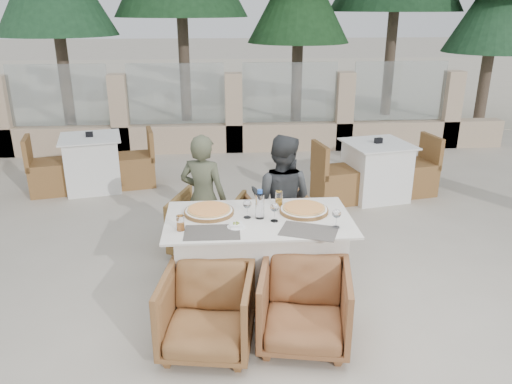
{
  "coord_description": "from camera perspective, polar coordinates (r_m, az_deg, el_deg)",
  "views": [
    {
      "loc": [
        -0.29,
        -4.04,
        2.48
      ],
      "look_at": [
        0.04,
        0.19,
        0.9
      ],
      "focal_mm": 35.0,
      "sensor_mm": 36.0,
      "label": 1
    }
  ],
  "objects": [
    {
      "name": "ground",
      "position": [
        4.75,
        -0.32,
        -11.04
      ],
      "size": [
        80.0,
        80.0,
        0.0
      ],
      "primitive_type": "plane",
      "color": "#B8AE9D",
      "rests_on": "ground"
    },
    {
      "name": "placemat_near_left",
      "position": [
        4.05,
        -5.04,
        -4.6
      ],
      "size": [
        0.46,
        0.31,
        0.0
      ],
      "primitive_type": "cube",
      "rotation": [
        0.0,
        0.0,
        -0.02
      ],
      "color": "#504A44",
      "rests_on": "dining_table"
    },
    {
      "name": "bg_table_b",
      "position": [
        6.99,
        13.53,
        2.4
      ],
      "size": [
        1.77,
        1.12,
        0.77
      ],
      "primitive_type": null,
      "rotation": [
        0.0,
        0.0,
        0.19
      ],
      "color": "white",
      "rests_on": "ground"
    },
    {
      "name": "armchair_near_right",
      "position": [
        3.94,
        5.54,
        -12.89
      ],
      "size": [
        0.8,
        0.82,
        0.64
      ],
      "primitive_type": "imported",
      "rotation": [
        0.0,
        0.0,
        -0.19
      ],
      "color": "brown",
      "rests_on": "ground"
    },
    {
      "name": "wine_glass_centre",
      "position": [
        4.27,
        -1.02,
        -1.81
      ],
      "size": [
        0.1,
        0.1,
        0.18
      ],
      "primitive_type": null,
      "rotation": [
        0.0,
        0.0,
        -0.4
      ],
      "color": "silver",
      "rests_on": "dining_table"
    },
    {
      "name": "armchair_far_left",
      "position": [
        5.33,
        -5.53,
        -3.59
      ],
      "size": [
        0.87,
        0.88,
        0.64
      ],
      "primitive_type": "imported",
      "rotation": [
        0.0,
        0.0,
        2.81
      ],
      "color": "olive",
      "rests_on": "ground"
    },
    {
      "name": "armchair_far_right",
      "position": [
        5.39,
        2.58,
        -3.44
      ],
      "size": [
        0.78,
        0.79,
        0.6
      ],
      "primitive_type": "imported",
      "rotation": [
        0.0,
        0.0,
        3.37
      ],
      "color": "#956136",
      "rests_on": "ground"
    },
    {
      "name": "diner_left",
      "position": [
        5.07,
        -6.02,
        -0.71
      ],
      "size": [
        0.56,
        0.46,
        1.32
      ],
      "primitive_type": "imported",
      "rotation": [
        0.0,
        0.0,
        2.8
      ],
      "color": "#4C503A",
      "rests_on": "ground"
    },
    {
      "name": "water_bottle",
      "position": [
        4.25,
        0.44,
        -1.38
      ],
      "size": [
        0.09,
        0.09,
        0.26
      ],
      "primitive_type": "cylinder",
      "rotation": [
        0.0,
        0.0,
        -0.15
      ],
      "color": "#B0C8E7",
      "rests_on": "dining_table"
    },
    {
      "name": "olive_dish",
      "position": [
        4.12,
        -2.29,
        -3.77
      ],
      "size": [
        0.14,
        0.14,
        0.04
      ],
      "primitive_type": null,
      "rotation": [
        0.0,
        0.0,
        0.39
      ],
      "color": "white",
      "rests_on": "dining_table"
    },
    {
      "name": "wine_glass_near",
      "position": [
        4.2,
        2.13,
        -2.2
      ],
      "size": [
        0.09,
        0.09,
        0.18
      ],
      "primitive_type": null,
      "rotation": [
        0.0,
        0.0,
        -0.22
      ],
      "color": "silver",
      "rests_on": "dining_table"
    },
    {
      "name": "pine_centre",
      "position": [
        11.38,
        4.91,
        20.45
      ],
      "size": [
        2.2,
        2.2,
        5.0
      ],
      "primitive_type": "cone",
      "color": "#1E4620",
      "rests_on": "ground"
    },
    {
      "name": "wine_glass_corner",
      "position": [
        4.13,
        9.18,
        -2.87
      ],
      "size": [
        0.09,
        0.09,
        0.18
      ],
      "primitive_type": null,
      "rotation": [
        0.0,
        0.0,
        0.17
      ],
      "color": "white",
      "rests_on": "dining_table"
    },
    {
      "name": "bg_table_a",
      "position": [
        7.5,
        -18.16,
        3.16
      ],
      "size": [
        1.78,
        1.14,
        0.77
      ],
      "primitive_type": null,
      "rotation": [
        0.0,
        0.0,
        0.21
      ],
      "color": "white",
      "rests_on": "ground"
    },
    {
      "name": "armchair_near_left",
      "position": [
        3.88,
        -5.61,
        -13.54
      ],
      "size": [
        0.77,
        0.79,
        0.63
      ],
      "primitive_type": "imported",
      "rotation": [
        0.0,
        0.0,
        -0.16
      ],
      "color": "brown",
      "rests_on": "ground"
    },
    {
      "name": "perimeter_wall_far",
      "position": [
        9.0,
        -2.57,
        9.65
      ],
      "size": [
        10.0,
        0.34,
        1.6
      ],
      "primitive_type": null,
      "color": "#C7AB8C",
      "rests_on": "ground"
    },
    {
      "name": "beer_glass_right",
      "position": [
        4.55,
        2.63,
        -0.75
      ],
      "size": [
        0.08,
        0.08,
        0.13
      ],
      "primitive_type": "cylinder",
      "rotation": [
        0.0,
        0.0,
        0.29
      ],
      "color": "gold",
      "rests_on": "dining_table"
    },
    {
      "name": "pizza_left",
      "position": [
        4.4,
        -5.4,
        -2.13
      ],
      "size": [
        0.57,
        0.57,
        0.06
      ],
      "primitive_type": "cylinder",
      "rotation": [
        0.0,
        0.0,
        -0.41
      ],
      "color": "orange",
      "rests_on": "dining_table"
    },
    {
      "name": "dining_table",
      "position": [
        4.46,
        0.3,
        -7.56
      ],
      "size": [
        1.6,
        0.9,
        0.77
      ],
      "primitive_type": null,
      "color": "silver",
      "rests_on": "ground"
    },
    {
      "name": "diner_right",
      "position": [
        5.0,
        2.89,
        -0.87
      ],
      "size": [
        0.79,
        0.72,
        1.33
      ],
      "primitive_type": "imported",
      "rotation": [
        0.0,
        0.0,
        2.74
      ],
      "color": "#37393C",
      "rests_on": "ground"
    },
    {
      "name": "placemat_near_right",
      "position": [
        4.07,
        6.06,
        -4.45
      ],
      "size": [
        0.53,
        0.44,
        0.0
      ],
      "primitive_type": "cube",
      "rotation": [
        0.0,
        0.0,
        -0.37
      ],
      "color": "#57504A",
      "rests_on": "dining_table"
    },
    {
      "name": "pizza_right",
      "position": [
        4.43,
        5.49,
        -1.95
      ],
      "size": [
        0.45,
        0.45,
        0.06
      ],
      "primitive_type": "cylinder",
      "rotation": [
        0.0,
        0.0,
        0.05
      ],
      "color": "#D05B1C",
      "rests_on": "dining_table"
    },
    {
      "name": "pine_far_right",
      "position": [
        12.03,
        25.58,
        17.45
      ],
      "size": [
        1.98,
        1.98,
        4.5
      ],
      "primitive_type": "cone",
      "color": "#224D2B",
      "rests_on": "ground"
    },
    {
      "name": "beer_glass_left",
      "position": [
        4.09,
        -8.63,
        -3.52
      ],
      "size": [
        0.08,
        0.08,
        0.13
      ],
      "primitive_type": "cylinder",
      "rotation": [
        0.0,
        0.0,
        0.25
      ],
      "color": "orange",
      "rests_on": "dining_table"
    },
    {
      "name": "sand_patch",
      "position": [
        18.21,
        -3.58,
        12.56
      ],
      "size": [
        30.0,
        16.0,
        0.01
      ],
      "primitive_type": "cube",
      "color": "beige",
      "rests_on": "ground"
    }
  ]
}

